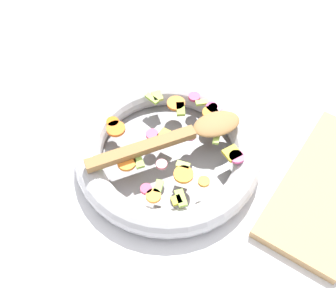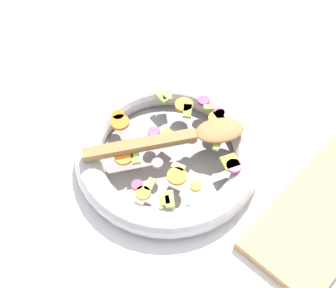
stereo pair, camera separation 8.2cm
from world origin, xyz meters
TOP-DOWN VIEW (x-y plane):
  - ground_plane at (0.00, 0.00)m, footprint 4.00×4.00m
  - skillet at (0.00, 0.00)m, footprint 0.34×0.34m
  - chopped_vegetables at (-0.01, 0.00)m, footprint 0.25×0.27m
  - wooden_spoon at (-0.02, 0.02)m, footprint 0.26×0.20m
  - cutting_board at (-0.10, 0.28)m, footprint 0.32×0.15m

SIDE VIEW (x-z plane):
  - ground_plane at x=0.00m, z-range 0.00..0.00m
  - cutting_board at x=-0.10m, z-range 0.00..0.02m
  - skillet at x=0.00m, z-range 0.00..0.05m
  - chopped_vegetables at x=-0.01m, z-range 0.05..0.06m
  - wooden_spoon at x=-0.02m, z-range 0.06..0.07m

